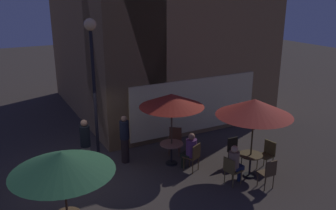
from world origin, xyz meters
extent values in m
plane|color=#3B322D|center=(0.00, 0.00, 0.00)|extent=(60.00, 60.00, 0.00)
cube|color=#997146|center=(5.43, 2.74, 3.89)|extent=(7.96, 2.32, 7.79)
cube|color=#997146|center=(2.61, 6.03, 3.89)|extent=(2.32, 8.91, 7.79)
cube|color=beige|center=(5.03, 1.54, 1.25)|extent=(5.57, 0.08, 2.10)
cylinder|color=black|center=(0.82, 0.77, 2.23)|extent=(0.10, 0.10, 4.47)
sphere|color=#FEC782|center=(0.82, 0.77, 4.58)|extent=(0.37, 0.37, 0.37)
cylinder|color=black|center=(2.99, -0.25, 0.01)|extent=(0.40, 0.40, 0.03)
cylinder|color=black|center=(2.99, -0.25, 0.35)|extent=(0.06, 0.06, 0.71)
cylinder|color=#8E5D4B|center=(2.99, -0.25, 0.72)|extent=(0.77, 0.77, 0.03)
cylinder|color=black|center=(4.74, -2.12, 0.01)|extent=(0.40, 0.40, 0.03)
cylinder|color=black|center=(4.74, -2.12, 0.36)|extent=(0.06, 0.06, 0.71)
cylinder|color=#4B3A20|center=(4.74, -2.12, 0.73)|extent=(0.72, 0.72, 0.03)
cylinder|color=#53331E|center=(-0.94, -2.61, 1.11)|extent=(0.05, 0.05, 2.22)
cone|color=#265533|center=(-0.94, -2.61, 2.04)|extent=(2.26, 2.26, 0.46)
cylinder|color=black|center=(2.99, -0.25, 0.03)|extent=(0.36, 0.36, 0.06)
cylinder|color=#463225|center=(2.99, -0.25, 1.19)|extent=(0.05, 0.05, 2.38)
cone|color=maroon|center=(2.99, -0.25, 2.22)|extent=(2.08, 2.08, 0.42)
cylinder|color=black|center=(4.74, -2.12, 0.03)|extent=(0.36, 0.36, 0.06)
cylinder|color=#4A3C20|center=(4.74, -2.12, 1.23)|extent=(0.05, 0.05, 2.46)
cone|color=maroon|center=(4.74, -2.12, 2.26)|extent=(2.27, 2.27, 0.50)
cylinder|color=#4F381E|center=(3.11, -0.86, 0.23)|extent=(0.03, 0.03, 0.46)
cylinder|color=#4F381E|center=(3.41, -0.71, 0.23)|extent=(0.03, 0.03, 0.46)
cylinder|color=#4F381E|center=(3.26, -1.16, 0.23)|extent=(0.03, 0.03, 0.46)
cylinder|color=#4F381E|center=(3.56, -1.01, 0.23)|extent=(0.03, 0.03, 0.46)
cube|color=#4F381E|center=(3.33, -0.94, 0.48)|extent=(0.57, 0.57, 0.04)
cube|color=#4F381E|center=(3.42, -1.11, 0.72)|extent=(0.40, 0.22, 0.43)
cylinder|color=brown|center=(3.49, 0.13, 0.22)|extent=(0.03, 0.03, 0.43)
cylinder|color=brown|center=(3.21, 0.33, 0.22)|extent=(0.03, 0.03, 0.43)
cylinder|color=brown|center=(3.70, 0.41, 0.22)|extent=(0.03, 0.03, 0.43)
cylinder|color=brown|center=(3.42, 0.61, 0.22)|extent=(0.03, 0.03, 0.43)
cube|color=brown|center=(3.45, 0.37, 0.45)|extent=(0.61, 0.61, 0.04)
cube|color=brown|center=(3.57, 0.53, 0.70)|extent=(0.37, 0.29, 0.46)
cylinder|color=#4D3923|center=(4.56, -2.69, 0.22)|extent=(0.03, 0.03, 0.44)
cylinder|color=#4D3923|center=(4.88, -2.70, 0.22)|extent=(0.03, 0.03, 0.44)
cylinder|color=#4D3923|center=(4.56, -3.00, 0.22)|extent=(0.03, 0.03, 0.44)
cylinder|color=#4D3923|center=(4.87, -3.01, 0.22)|extent=(0.03, 0.03, 0.44)
cube|color=#4D3923|center=(4.72, -2.85, 0.46)|extent=(0.40, 0.40, 0.04)
cube|color=#4D3923|center=(4.71, -3.03, 0.69)|extent=(0.39, 0.05, 0.44)
cylinder|color=brown|center=(5.33, -2.20, 0.23)|extent=(0.03, 0.03, 0.46)
cylinder|color=brown|center=(5.28, -1.86, 0.23)|extent=(0.03, 0.03, 0.46)
cylinder|color=brown|center=(5.67, -2.14, 0.23)|extent=(0.03, 0.03, 0.46)
cylinder|color=brown|center=(5.61, -1.81, 0.23)|extent=(0.03, 0.03, 0.46)
cube|color=brown|center=(5.47, -2.00, 0.47)|extent=(0.49, 0.49, 0.04)
cube|color=brown|center=(5.66, -1.97, 0.72)|extent=(0.11, 0.43, 0.45)
cylinder|color=black|center=(4.91, -1.52, 0.23)|extent=(0.03, 0.03, 0.47)
cylinder|color=black|center=(4.60, -1.51, 0.23)|extent=(0.03, 0.03, 0.47)
cylinder|color=black|center=(4.92, -1.21, 0.23)|extent=(0.03, 0.03, 0.47)
cylinder|color=black|center=(4.61, -1.20, 0.23)|extent=(0.03, 0.03, 0.47)
cube|color=black|center=(4.76, -1.36, 0.48)|extent=(0.40, 0.40, 0.04)
cube|color=black|center=(4.77, -1.18, 0.72)|extent=(0.39, 0.05, 0.44)
cylinder|color=brown|center=(4.13, -2.05, 0.21)|extent=(0.03, 0.03, 0.43)
cylinder|color=brown|center=(4.19, -2.39, 0.21)|extent=(0.03, 0.03, 0.43)
cylinder|color=brown|center=(3.80, -2.10, 0.21)|extent=(0.03, 0.03, 0.43)
cylinder|color=brown|center=(3.85, -2.44, 0.21)|extent=(0.03, 0.03, 0.43)
cube|color=brown|center=(3.99, -2.24, 0.44)|extent=(0.49, 0.49, 0.04)
cube|color=brown|center=(3.80, -2.28, 0.67)|extent=(0.11, 0.43, 0.41)
cube|color=black|center=(3.27, -0.81, 0.49)|extent=(0.47, 0.47, 0.14)
cylinder|color=black|center=(3.20, -0.67, 0.24)|extent=(0.14, 0.14, 0.49)
cylinder|color=#5E3362|center=(3.33, -0.94, 0.78)|extent=(0.34, 0.34, 0.58)
sphere|color=#976750|center=(3.33, -0.94, 1.17)|extent=(0.22, 0.22, 0.22)
cube|color=#1C2545|center=(4.13, -2.22, 0.49)|extent=(0.41, 0.37, 0.14)
cylinder|color=#1C2545|center=(4.29, -2.20, 0.24)|extent=(0.14, 0.14, 0.49)
cylinder|color=#846652|center=(3.99, -2.24, 0.76)|extent=(0.32, 0.32, 0.55)
sphere|color=tan|center=(3.99, -2.24, 1.13)|extent=(0.21, 0.21, 0.21)
cylinder|color=#767156|center=(0.33, 0.41, 0.47)|extent=(0.26, 0.26, 0.94)
cylinder|color=black|center=(0.33, 0.41, 1.27)|extent=(0.31, 0.31, 0.67)
sphere|color=#95694A|center=(0.33, 0.41, 1.70)|extent=(0.21, 0.21, 0.21)
cylinder|color=black|center=(1.69, 0.60, 0.43)|extent=(0.27, 0.27, 0.85)
cylinder|color=black|center=(1.69, 0.60, 1.16)|extent=(0.31, 0.31, 0.61)
sphere|color=#936648|center=(1.69, 0.60, 1.55)|extent=(0.19, 0.19, 0.19)
camera|label=1|loc=(-2.16, -9.73, 5.51)|focal=38.22mm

